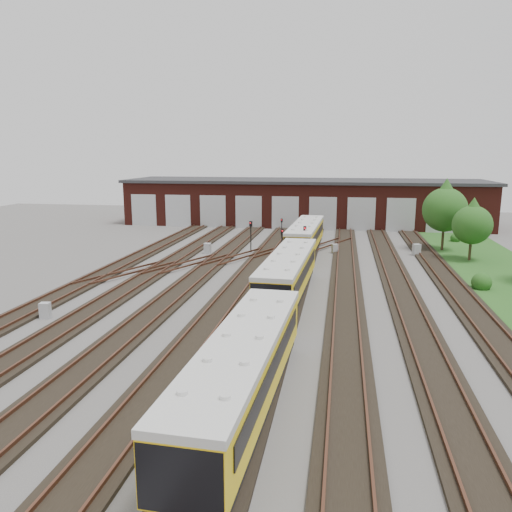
# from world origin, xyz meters

# --- Properties ---
(ground) EXTENTS (120.00, 120.00, 0.00)m
(ground) POSITION_xyz_m (0.00, 0.00, 0.00)
(ground) COLOR #4E4B48
(ground) RESTS_ON ground
(track_network) EXTENTS (30.40, 70.00, 0.33)m
(track_network) POSITION_xyz_m (-0.17, 0.59, 0.11)
(track_network) COLOR black
(track_network) RESTS_ON ground
(maintenance_shed) EXTENTS (51.00, 12.50, 6.35)m
(maintenance_shed) POSITION_xyz_m (-0.01, 39.97, 3.20)
(maintenance_shed) COLOR #4C1913
(maintenance_shed) RESTS_ON ground
(grass_verge) EXTENTS (8.00, 55.00, 0.05)m
(grass_verge) POSITION_xyz_m (19.00, 10.00, 0.03)
(grass_verge) COLOR #22511B
(grass_verge) RESTS_ON ground
(metro_train) EXTENTS (3.00, 45.79, 2.83)m
(metro_train) POSITION_xyz_m (2.00, 1.12, 1.78)
(metro_train) COLOR black
(metro_train) RESTS_ON ground
(signal_mast_0) EXTENTS (0.32, 0.31, 3.22)m
(signal_mast_0) POSITION_xyz_m (-3.63, 17.34, 2.08)
(signal_mast_0) COLOR black
(signal_mast_0) RESTS_ON ground
(signal_mast_1) EXTENTS (0.28, 0.26, 3.24)m
(signal_mast_1) POSITION_xyz_m (0.21, 12.32, 2.07)
(signal_mast_1) COLOR black
(signal_mast_1) RESTS_ON ground
(signal_mast_2) EXTENTS (0.24, 0.23, 2.61)m
(signal_mast_2) POSITION_xyz_m (-1.33, 24.66, 1.68)
(signal_mast_2) COLOR black
(signal_mast_2) RESTS_ON ground
(signal_mast_3) EXTENTS (0.29, 0.27, 3.55)m
(signal_mast_3) POSITION_xyz_m (2.26, 12.33, 2.27)
(signal_mast_3) COLOR black
(signal_mast_3) RESTS_ON ground
(relay_cabinet_0) EXTENTS (0.67, 0.59, 0.99)m
(relay_cabinet_0) POSITION_xyz_m (-12.28, -5.62, 0.50)
(relay_cabinet_0) COLOR #A5A7AA
(relay_cabinet_0) RESTS_ON ground
(relay_cabinet_1) EXTENTS (0.71, 0.62, 1.07)m
(relay_cabinet_1) POSITION_xyz_m (-7.84, 15.88, 0.53)
(relay_cabinet_1) COLOR #A5A7AA
(relay_cabinet_1) RESTS_ON ground
(relay_cabinet_2) EXTENTS (0.72, 0.62, 1.11)m
(relay_cabinet_2) POSITION_xyz_m (-0.33, 5.24, 0.56)
(relay_cabinet_2) COLOR #A5A7AA
(relay_cabinet_2) RESTS_ON ground
(relay_cabinet_3) EXTENTS (0.71, 0.66, 0.94)m
(relay_cabinet_3) POSITION_xyz_m (4.91, 18.33, 0.47)
(relay_cabinet_3) COLOR #A5A7AA
(relay_cabinet_3) RESTS_ON ground
(relay_cabinet_4) EXTENTS (0.85, 0.78, 1.15)m
(relay_cabinet_4) POSITION_xyz_m (12.98, 18.52, 0.57)
(relay_cabinet_4) COLOR #A5A7AA
(relay_cabinet_4) RESTS_ON ground
(tree_0) EXTENTS (4.55, 4.55, 7.53)m
(tree_0) POSITION_xyz_m (16.00, 21.69, 4.84)
(tree_0) COLOR #352818
(tree_0) RESTS_ON ground
(tree_1) EXTENTS (3.63, 3.63, 6.02)m
(tree_1) POSITION_xyz_m (17.58, 16.75, 3.87)
(tree_1) COLOR #352818
(tree_1) RESTS_ON ground
(bush_0) EXTENTS (1.47, 1.47, 1.47)m
(bush_0) POSITION_xyz_m (16.00, 6.16, 0.74)
(bush_0) COLOR #194A15
(bush_0) RESTS_ON ground
(bush_1) EXTENTS (1.15, 1.15, 1.15)m
(bush_1) POSITION_xyz_m (18.52, 27.51, 0.57)
(bush_1) COLOR #194A15
(bush_1) RESTS_ON ground
(bush_2) EXTENTS (1.24, 1.24, 1.24)m
(bush_2) POSITION_xyz_m (20.97, 30.83, 0.62)
(bush_2) COLOR #194A15
(bush_2) RESTS_ON ground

